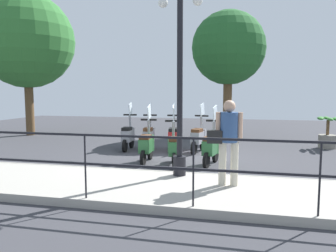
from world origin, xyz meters
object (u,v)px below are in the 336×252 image
(scooter_far_1, at_px, (173,136))
(tree_distant, at_px, (228,48))
(pedestrian_with_bag, at_px, (228,136))
(scooter_far_2, at_px, (149,136))
(scooter_far_0, at_px, (199,137))
(lamp_post_near, at_px, (180,90))
(scooter_near_1, at_px, (174,147))
(tree_large, at_px, (27,41))
(scooter_near_0, at_px, (211,147))
(scooter_near_2, at_px, (147,145))
(scooter_far_3, at_px, (128,135))
(potted_palm, at_px, (327,135))

(scooter_far_1, bearing_deg, tree_distant, -29.08)
(pedestrian_with_bag, relative_size, scooter_far_2, 1.03)
(scooter_far_0, relative_size, scooter_far_1, 1.00)
(lamp_post_near, xyz_separation_m, scooter_near_1, (1.48, 0.43, -1.45))
(tree_large, distance_m, tree_distant, 8.53)
(scooter_far_1, bearing_deg, tree_large, 62.56)
(lamp_post_near, relative_size, scooter_near_1, 2.62)
(tree_large, bearing_deg, scooter_near_0, -116.90)
(lamp_post_near, xyz_separation_m, scooter_near_2, (1.68, 1.21, -1.45))
(tree_large, bearing_deg, scooter_near_2, -123.01)
(scooter_near_1, bearing_deg, scooter_far_3, 31.98)
(tree_distant, bearing_deg, scooter_far_2, 149.39)
(potted_palm, bearing_deg, lamp_post_near, 141.80)
(scooter_far_3, bearing_deg, scooter_near_2, -150.77)
(scooter_far_1, bearing_deg, potted_palm, -78.19)
(potted_palm, bearing_deg, tree_distant, 58.68)
(scooter_near_0, height_order, scooter_far_1, same)
(potted_palm, relative_size, scooter_near_2, 0.69)
(tree_distant, height_order, scooter_near_1, tree_distant)
(scooter_near_2, bearing_deg, scooter_near_0, -91.26)
(scooter_near_2, xyz_separation_m, scooter_far_0, (1.76, -1.16, 0.00))
(pedestrian_with_bag, bearing_deg, scooter_near_0, 8.26)
(scooter_near_2, bearing_deg, scooter_far_1, -15.20)
(tree_distant, bearing_deg, pedestrian_with_bag, -177.41)
(tree_distant, bearing_deg, scooter_near_1, 169.31)
(scooter_near_1, xyz_separation_m, scooter_far_1, (1.95, 0.41, 0.00))
(lamp_post_near, relative_size, scooter_far_2, 2.62)
(pedestrian_with_bag, bearing_deg, scooter_near_2, 40.63)
(lamp_post_near, height_order, scooter_near_1, lamp_post_near)
(lamp_post_near, distance_m, pedestrian_with_bag, 1.43)
(potted_palm, height_order, scooter_far_3, scooter_far_3)
(tree_distant, distance_m, scooter_far_1, 5.17)
(pedestrian_with_bag, relative_size, scooter_near_2, 1.03)
(potted_palm, height_order, scooter_far_1, scooter_far_1)
(scooter_near_0, distance_m, scooter_near_1, 0.97)
(tree_large, height_order, scooter_far_2, tree_large)
(tree_distant, relative_size, scooter_far_1, 3.37)
(pedestrian_with_bag, relative_size, scooter_far_0, 1.03)
(scooter_far_1, bearing_deg, scooter_near_1, -175.64)
(scooter_far_2, bearing_deg, scooter_far_3, 82.84)
(tree_distant, height_order, scooter_far_1, tree_distant)
(scooter_far_3, bearing_deg, potted_palm, -78.75)
(lamp_post_near, distance_m, scooter_near_2, 2.53)
(pedestrian_with_bag, xyz_separation_m, scooter_near_1, (2.03, 1.44, -0.60))
(scooter_near_1, distance_m, scooter_far_2, 2.24)
(scooter_far_0, xyz_separation_m, scooter_far_2, (-0.07, 1.59, 0.00))
(scooter_far_1, bearing_deg, scooter_far_3, 84.97)
(tree_distant, height_order, scooter_near_0, tree_distant)
(lamp_post_near, xyz_separation_m, scooter_far_1, (3.44, 0.85, -1.45))
(pedestrian_with_bag, relative_size, tree_large, 0.26)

